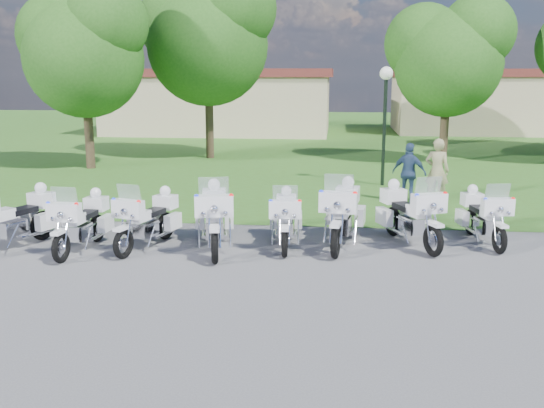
# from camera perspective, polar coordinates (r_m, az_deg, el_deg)

# --- Properties ---
(ground) EXTENTS (100.00, 100.00, 0.00)m
(ground) POSITION_cam_1_polar(r_m,az_deg,el_deg) (12.45, -1.47, -5.41)
(ground) COLOR #58585D
(ground) RESTS_ON ground
(grass_lawn) EXTENTS (100.00, 48.00, 0.01)m
(grass_lawn) POSITION_cam_1_polar(r_m,az_deg,el_deg) (38.98, 3.74, 6.54)
(grass_lawn) COLOR #3C6720
(grass_lawn) RESTS_ON ground
(motorcycle_0) EXTENTS (1.32, 2.33, 1.64)m
(motorcycle_0) POSITION_cam_1_polar(r_m,az_deg,el_deg) (14.38, -23.00, -1.17)
(motorcycle_0) COLOR black
(motorcycle_0) RESTS_ON ground
(motorcycle_1) EXTENTS (0.83, 2.27, 1.52)m
(motorcycle_1) POSITION_cam_1_polar(r_m,az_deg,el_deg) (13.71, -17.43, -1.57)
(motorcycle_1) COLOR black
(motorcycle_1) RESTS_ON ground
(motorcycle_2) EXTENTS (1.15, 2.22, 1.53)m
(motorcycle_2) POSITION_cam_1_polar(r_m,az_deg,el_deg) (13.59, -11.54, -1.36)
(motorcycle_2) COLOR black
(motorcycle_2) RESTS_ON ground
(motorcycle_3) EXTENTS (1.16, 2.55, 1.73)m
(motorcycle_3) POSITION_cam_1_polar(r_m,az_deg,el_deg) (13.21, -5.44, -1.17)
(motorcycle_3) COLOR black
(motorcycle_3) RESTS_ON ground
(motorcycle_4) EXTENTS (0.80, 2.22, 1.49)m
(motorcycle_4) POSITION_cam_1_polar(r_m,az_deg,el_deg) (13.44, 1.30, -1.33)
(motorcycle_4) COLOR black
(motorcycle_4) RESTS_ON ground
(motorcycle_5) EXTENTS (1.07, 2.58, 1.74)m
(motorcycle_5) POSITION_cam_1_polar(r_m,az_deg,el_deg) (13.55, 6.69, -0.85)
(motorcycle_5) COLOR black
(motorcycle_5) RESTS_ON ground
(motorcycle_6) EXTENTS (1.41, 2.32, 1.66)m
(motorcycle_6) POSITION_cam_1_polar(r_m,az_deg,el_deg) (13.89, 12.79, -0.90)
(motorcycle_6) COLOR black
(motorcycle_6) RESTS_ON ground
(motorcycle_7) EXTENTS (0.95, 2.19, 1.48)m
(motorcycle_7) POSITION_cam_1_polar(r_m,az_deg,el_deg) (14.51, 19.25, -1.03)
(motorcycle_7) COLOR black
(motorcycle_7) RESTS_ON ground
(lamp_post) EXTENTS (0.44, 0.44, 4.01)m
(lamp_post) POSITION_cam_1_polar(r_m,az_deg,el_deg) (20.96, 10.63, 9.95)
(lamp_post) COLOR black
(lamp_post) RESTS_ON ground
(tree_0) EXTENTS (5.46, 4.66, 7.28)m
(tree_0) POSITION_cam_1_polar(r_m,az_deg,el_deg) (25.65, -17.38, 13.94)
(tree_0) COLOR #38281C
(tree_0) RESTS_ON ground
(tree_1) EXTENTS (6.27, 5.35, 8.36)m
(tree_1) POSITION_cam_1_polar(r_m,az_deg,el_deg) (27.89, -6.17, 15.69)
(tree_1) COLOR #38281C
(tree_1) RESTS_ON ground
(tree_2) EXTENTS (5.25, 4.48, 7.00)m
(tree_2) POSITION_cam_1_polar(r_m,az_deg,el_deg) (27.20, 16.19, 13.49)
(tree_2) COLOR #38281C
(tree_2) RESTS_ON ground
(building_west) EXTENTS (14.56, 8.32, 4.10)m
(building_west) POSITION_cam_1_polar(r_m,az_deg,el_deg) (40.52, -4.79, 9.66)
(building_west) COLOR #C5AD8E
(building_west) RESTS_ON ground
(building_east) EXTENTS (11.44, 7.28, 4.10)m
(building_east) POSITION_cam_1_polar(r_m,az_deg,el_deg) (42.85, 19.01, 9.18)
(building_east) COLOR #C5AD8E
(building_east) RESTS_ON ground
(bystander_a) EXTENTS (0.80, 0.64, 1.92)m
(bystander_a) POSITION_cam_1_polar(r_m,az_deg,el_deg) (18.50, 15.27, 3.00)
(bystander_a) COLOR tan
(bystander_a) RESTS_ON ground
(bystander_c) EXTENTS (1.12, 0.85, 1.77)m
(bystander_c) POSITION_cam_1_polar(r_m,az_deg,el_deg) (18.41, 12.78, 2.86)
(bystander_c) COLOR navy
(bystander_c) RESTS_ON ground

